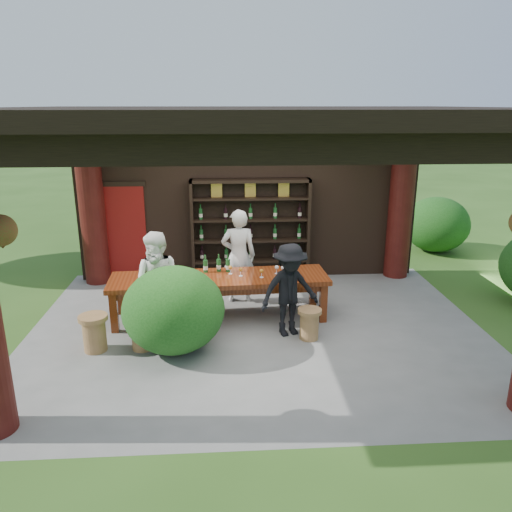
{
  "coord_description": "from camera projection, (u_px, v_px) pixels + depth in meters",
  "views": [
    {
      "loc": [
        -0.5,
        -7.43,
        3.55
      ],
      "look_at": [
        0.0,
        0.4,
        1.15
      ],
      "focal_mm": 35.0,
      "sensor_mm": 36.0,
      "label": 1
    }
  ],
  "objects": [
    {
      "name": "ground",
      "position": [
        258.0,
        330.0,
        8.16
      ],
      "size": [
        90.0,
        90.0,
        0.0
      ],
      "primitive_type": "plane",
      "color": "#2D5119",
      "rests_on": "ground"
    },
    {
      "name": "pavilion",
      "position": [
        255.0,
        197.0,
        7.94
      ],
      "size": [
        7.5,
        6.0,
        3.6
      ],
      "color": "slate",
      "rests_on": "ground"
    },
    {
      "name": "wine_shelf",
      "position": [
        251.0,
        231.0,
        10.18
      ],
      "size": [
        2.41,
        0.37,
        2.12
      ],
      "color": "black",
      "rests_on": "ground"
    },
    {
      "name": "tasting_table",
      "position": [
        220.0,
        283.0,
        8.47
      ],
      "size": [
        3.73,
        1.15,
        0.75
      ],
      "rotation": [
        0.0,
        0.0,
        0.05
      ],
      "color": "#5F230D",
      "rests_on": "ground"
    },
    {
      "name": "stool_near_left",
      "position": [
        142.0,
        332.0,
        7.47
      ],
      "size": [
        0.4,
        0.4,
        0.53
      ],
      "rotation": [
        0.0,
        0.0,
        0.27
      ],
      "color": "olive",
      "rests_on": "ground"
    },
    {
      "name": "stool_near_right",
      "position": [
        309.0,
        323.0,
        7.8
      ],
      "size": [
        0.38,
        0.38,
        0.5
      ],
      "rotation": [
        0.0,
        0.0,
        -0.17
      ],
      "color": "olive",
      "rests_on": "ground"
    },
    {
      "name": "stool_far_left",
      "position": [
        94.0,
        332.0,
        7.41
      ],
      "size": [
        0.43,
        0.43,
        0.56
      ],
      "rotation": [
        0.0,
        0.0,
        0.17
      ],
      "color": "olive",
      "rests_on": "ground"
    },
    {
      "name": "host",
      "position": [
        239.0,
        256.0,
        9.15
      ],
      "size": [
        0.64,
        0.43,
        1.74
      ],
      "primitive_type": "imported",
      "rotation": [
        0.0,
        0.0,
        3.16
      ],
      "color": "silver",
      "rests_on": "ground"
    },
    {
      "name": "guest_woman",
      "position": [
        160.0,
        285.0,
        7.74
      ],
      "size": [
        0.92,
        0.77,
        1.7
      ],
      "primitive_type": "imported",
      "rotation": [
        0.0,
        0.0,
        -0.17
      ],
      "color": "white",
      "rests_on": "ground"
    },
    {
      "name": "guest_man",
      "position": [
        290.0,
        290.0,
        7.82
      ],
      "size": [
        1.09,
        0.83,
        1.5
      ],
      "primitive_type": "imported",
      "rotation": [
        0.0,
        0.0,
        0.31
      ],
      "color": "black",
      "rests_on": "ground"
    },
    {
      "name": "table_bottles",
      "position": [
        217.0,
        263.0,
        8.63
      ],
      "size": [
        0.47,
        0.12,
        0.31
      ],
      "color": "#194C1E",
      "rests_on": "tasting_table"
    },
    {
      "name": "table_glasses",
      "position": [
        258.0,
        271.0,
        8.48
      ],
      "size": [
        0.96,
        0.29,
        0.15
      ],
      "color": "silver",
      "rests_on": "tasting_table"
    },
    {
      "name": "napkin_basket",
      "position": [
        164.0,
        275.0,
        8.28
      ],
      "size": [
        0.27,
        0.19,
        0.14
      ],
      "primitive_type": "cube",
      "rotation": [
        0.0,
        0.0,
        0.05
      ],
      "color": "#BF6672",
      "rests_on": "tasting_table"
    },
    {
      "name": "shrubs",
      "position": [
        347.0,
        283.0,
        8.74
      ],
      "size": [
        16.04,
        9.53,
        1.36
      ],
      "color": "#194C14",
      "rests_on": "ground"
    },
    {
      "name": "trees",
      "position": [
        472.0,
        115.0,
        8.67
      ],
      "size": [
        21.58,
        9.55,
        4.8
      ],
      "color": "#3F2819",
      "rests_on": "ground"
    }
  ]
}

